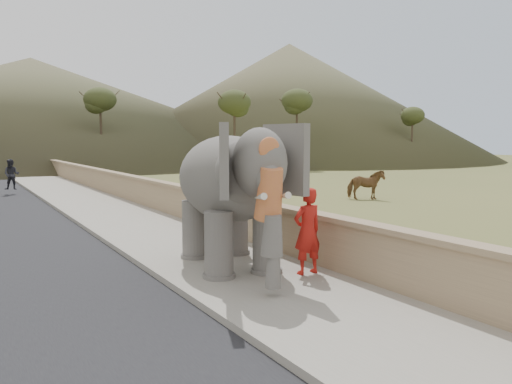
# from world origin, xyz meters

# --- Properties ---
(ground) EXTENTS (160.00, 160.00, 0.00)m
(ground) POSITION_xyz_m (0.00, 0.00, 0.00)
(ground) COLOR olive
(ground) RESTS_ON ground
(walkway) EXTENTS (3.00, 120.00, 0.15)m
(walkway) POSITION_xyz_m (0.00, 10.00, 0.07)
(walkway) COLOR #9E9687
(walkway) RESTS_ON ground
(parapet) EXTENTS (0.30, 120.00, 1.10)m
(parapet) POSITION_xyz_m (1.65, 10.00, 0.55)
(parapet) COLOR tan
(parapet) RESTS_ON ground
(cow) EXTENTS (1.75, 1.48, 1.35)m
(cow) POSITION_xyz_m (11.10, 10.17, 0.68)
(cow) COLOR brown
(cow) RESTS_ON ground
(distant_car) EXTENTS (4.24, 1.74, 1.44)m
(distant_car) POSITION_xyz_m (15.96, 34.91, 0.72)
(distant_car) COLOR silver
(distant_car) RESTS_ON ground
(bus_white) EXTENTS (11.27, 4.52, 3.10)m
(bus_white) POSITION_xyz_m (24.87, 33.80, 1.55)
(bus_white) COLOR silver
(bus_white) RESTS_ON ground
(bus_orange) EXTENTS (11.24, 3.99, 3.10)m
(bus_orange) POSITION_xyz_m (33.88, 32.67, 1.55)
(bus_orange) COLOR orange
(bus_orange) RESTS_ON ground
(hill_right) EXTENTS (56.00, 56.00, 16.00)m
(hill_right) POSITION_xyz_m (36.00, 52.00, 8.00)
(hill_right) COLOR brown
(hill_right) RESTS_ON ground
(hill_far) EXTENTS (80.00, 80.00, 14.00)m
(hill_far) POSITION_xyz_m (5.00, 70.00, 7.00)
(hill_far) COLOR brown
(hill_far) RESTS_ON ground
(elephant_and_man) EXTENTS (2.50, 4.08, 2.77)m
(elephant_and_man) POSITION_xyz_m (0.02, 2.43, 1.53)
(elephant_and_man) COLOR slate
(elephant_and_man) RESTS_ON ground
(trees) EXTENTS (48.42, 42.91, 9.24)m
(trees) POSITION_xyz_m (1.36, 26.71, 3.97)
(trees) COLOR #473828
(trees) RESTS_ON ground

